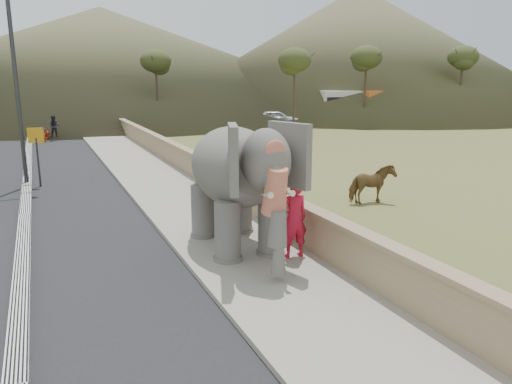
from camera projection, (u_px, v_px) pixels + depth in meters
ground at (339, 338)px, 8.49m from camera, size 160.00×160.00×0.00m
road at (26, 220)px, 15.47m from camera, size 7.00×120.00×0.03m
median at (25, 217)px, 15.45m from camera, size 0.35×120.00×0.22m
walkway at (182, 202)px, 17.41m from camera, size 3.00×120.00×0.15m
parapet at (226, 185)px, 17.94m from camera, size 0.30×120.00×1.10m
lamppost at (23, 63)px, 19.16m from camera, size 1.76×0.36×8.00m
signboard at (37, 147)px, 19.82m from camera, size 0.60×0.08×2.40m
cow at (372, 184)px, 17.42m from camera, size 1.63×0.75×1.38m
distant_car at (277, 118)px, 45.15m from camera, size 4.56×3.17×1.44m
bus_white at (376, 107)px, 48.16m from camera, size 11.27×5.31×3.10m
bus_orange at (402, 106)px, 49.55m from camera, size 11.19×3.54×3.10m
hill_right at (357, 49)px, 67.16m from camera, size 56.00×56.00×16.00m
hill_far at (103, 58)px, 71.39m from camera, size 80.00×80.00×14.00m
elephant_and_man at (236, 184)px, 12.45m from camera, size 2.42×4.41×3.18m
motorcyclist at (50, 131)px, 34.51m from camera, size 1.43×1.94×1.78m
trees at (145, 83)px, 36.64m from camera, size 47.36×36.18×9.47m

